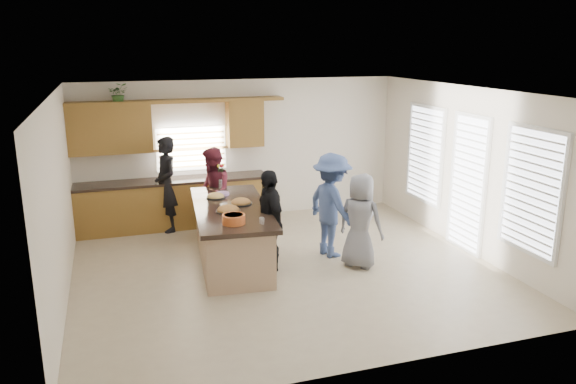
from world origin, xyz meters
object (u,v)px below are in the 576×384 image
object	(u,v)px
island	(232,236)
woman_left_mid	(213,193)
woman_right_front	(360,221)
woman_left_front	(269,220)
woman_left_back	(166,185)
salad_bowl	(234,219)
woman_right_back	(332,205)

from	to	relation	value
island	woman_left_mid	world-z (taller)	woman_left_mid
woman_right_front	woman_left_front	bearing A→B (deg)	35.23
woman_left_back	woman_right_front	size ratio (longest dim) A/B	1.18
salad_bowl	woman_left_mid	xyz separation A→B (m)	(0.10, 2.24, -0.19)
salad_bowl	woman_right_front	size ratio (longest dim) A/B	0.22
island	woman_left_mid	distance (m)	1.41
woman_left_mid	woman_left_front	bearing A→B (deg)	22.04
salad_bowl	woman_right_back	bearing A→B (deg)	20.53
salad_bowl	woman_left_back	distance (m)	2.92
island	woman_left_front	size ratio (longest dim) A/B	1.73
woman_left_back	woman_left_mid	size ratio (longest dim) A/B	1.09
salad_bowl	woman_left_front	world-z (taller)	woman_left_front
woman_left_back	woman_left_front	size ratio (longest dim) A/B	1.12
island	woman_left_front	world-z (taller)	woman_left_front
woman_left_back	woman_left_mid	xyz separation A→B (m)	(0.77, -0.60, -0.07)
salad_bowl	woman_left_front	distance (m)	0.82
woman_right_back	woman_right_front	world-z (taller)	woman_right_back
salad_bowl	island	bearing A→B (deg)	80.62
woman_left_front	woman_right_back	xyz separation A→B (m)	(1.15, 0.25, 0.07)
woman_right_back	woman_right_front	size ratio (longest dim) A/B	1.15
salad_bowl	woman_left_back	size ratio (longest dim) A/B	0.19
woman_left_back	woman_left_mid	distance (m)	0.98
island	salad_bowl	bearing A→B (deg)	-93.91
island	woman_left_mid	xyz separation A→B (m)	(-0.05, 1.36, 0.38)
woman_left_front	salad_bowl	bearing A→B (deg)	-60.56
woman_left_front	woman_right_front	xyz separation A→B (m)	(1.40, -0.35, -0.04)
island	woman_right_back	xyz separation A→B (m)	(1.67, -0.21, 0.42)
woman_left_back	woman_right_back	xyz separation A→B (m)	(2.49, -2.16, -0.03)
island	woman_right_front	world-z (taller)	woman_right_front
woman_left_mid	woman_left_front	size ratio (longest dim) A/B	1.03
woman_left_mid	woman_right_back	bearing A→B (deg)	52.52
island	woman_left_front	distance (m)	0.77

